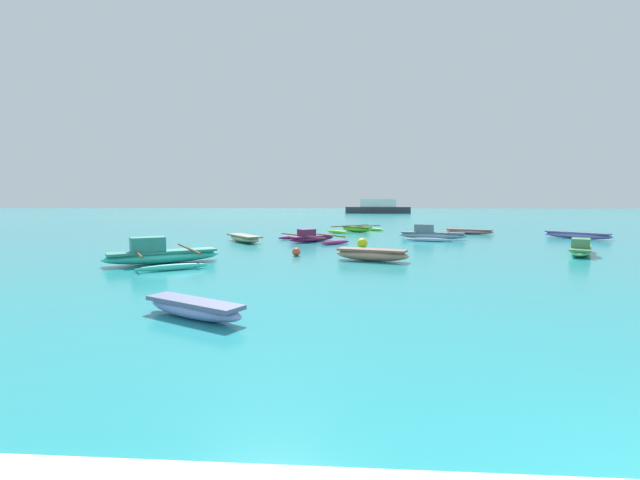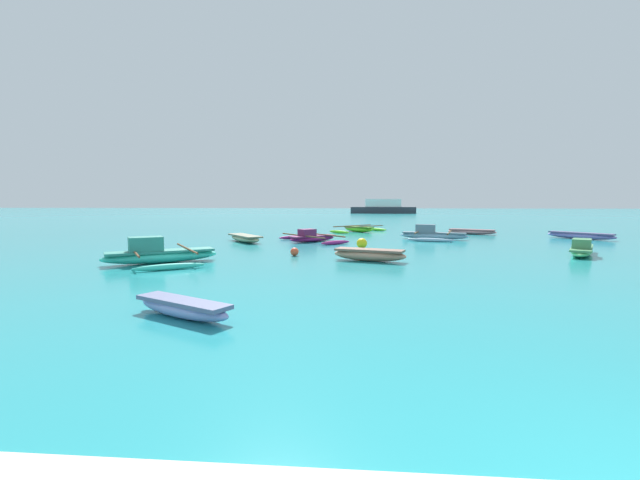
# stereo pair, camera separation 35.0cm
# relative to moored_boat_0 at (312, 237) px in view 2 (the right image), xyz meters

# --- Properties ---
(moored_boat_0) EXTENTS (4.06, 4.25, 0.68)m
(moored_boat_0) POSITION_rel_moored_boat_0_xyz_m (0.00, 0.00, 0.00)
(moored_boat_0) COLOR #A02173
(moored_boat_0) RESTS_ON ground_plane
(moored_boat_1) EXTENTS (3.04, 1.89, 0.32)m
(moored_boat_1) POSITION_rel_moored_boat_0_xyz_m (9.85, 5.83, -0.04)
(moored_boat_1) COLOR #D78289
(moored_boat_1) RESTS_ON ground_plane
(moored_boat_2) EXTENTS (2.77, 1.51, 0.43)m
(moored_boat_2) POSITION_rel_moored_boat_0_xyz_m (2.82, -7.11, 0.02)
(moored_boat_2) COLOR tan
(moored_boat_2) RESTS_ON ground_plane
(moored_boat_3) EXTENTS (4.10, 4.15, 0.44)m
(moored_boat_3) POSITION_rel_moored_boat_0_xyz_m (2.54, 7.24, -0.02)
(moored_boat_3) COLOR #6FE028
(moored_boat_3) RESTS_ON ground_plane
(moored_boat_4) EXTENTS (2.89, 3.06, 0.38)m
(moored_boat_4) POSITION_rel_moored_boat_0_xyz_m (15.07, 2.79, -0.02)
(moored_boat_4) COLOR #8D77C7
(moored_boat_4) RESTS_ON ground_plane
(moored_boat_5) EXTENTS (2.30, 1.57, 0.34)m
(moored_boat_5) POSITION_rel_moored_boat_0_xyz_m (-0.90, -14.93, -0.04)
(moored_boat_5) COLOR #8A96DA
(moored_boat_5) RESTS_ON ground_plane
(moored_boat_6) EXTENTS (2.25, 3.26, 0.69)m
(moored_boat_6) POSITION_rel_moored_boat_0_xyz_m (11.31, -4.81, 0.02)
(moored_boat_6) COLOR #6EE087
(moored_boat_6) RESTS_ON ground_plane
(moored_boat_7) EXTENTS (2.56, 3.03, 0.37)m
(moored_boat_7) POSITION_rel_moored_boat_0_xyz_m (-3.50, -0.45, -0.02)
(moored_boat_7) COLOR #A7AE82
(moored_boat_7) RESTS_ON ground_plane
(moored_boat_8) EXTENTS (3.77, 3.93, 0.83)m
(moored_boat_8) POSITION_rel_moored_boat_0_xyz_m (6.66, 1.95, 0.04)
(moored_boat_8) COLOR #90B3D0
(moored_boat_8) RESTS_ON ground_plane
(moored_boat_9) EXTENTS (3.90, 4.34, 0.94)m
(moored_boat_9) POSITION_rel_moored_boat_0_xyz_m (-4.54, -8.22, 0.09)
(moored_boat_9) COLOR #3AD2B9
(moored_boat_9) RESTS_ON ground_plane
(mooring_buoy_0) EXTENTS (0.33, 0.33, 0.33)m
(mooring_buoy_0) POSITION_rel_moored_boat_0_xyz_m (-0.08, -5.93, -0.06)
(mooring_buoy_0) COLOR #E54C2D
(mooring_buoy_0) RESTS_ON ground_plane
(mooring_buoy_1) EXTENTS (0.48, 0.48, 0.48)m
(mooring_buoy_1) POSITION_rel_moored_boat_0_xyz_m (2.61, -3.12, 0.01)
(mooring_buoy_1) COLOR yellow
(mooring_buoy_1) RESTS_ON ground_plane
(distant_ferry) EXTENTS (11.00, 2.42, 2.42)m
(distant_ferry) POSITION_rel_moored_boat_0_xyz_m (7.01, 51.61, 0.76)
(distant_ferry) COLOR #2D333D
(distant_ferry) RESTS_ON ground_plane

